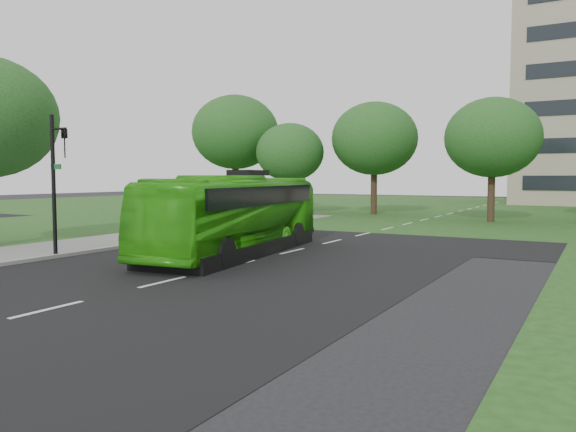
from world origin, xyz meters
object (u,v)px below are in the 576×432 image
object	(u,v)px
bus	(236,215)
tree_park_f	(235,132)
tree_park_a	(290,152)
tree_park_b	(374,139)
traffic_light	(56,174)
tree_park_c	(493,138)

from	to	relation	value
bus	tree_park_f	bearing A→B (deg)	117.25
tree_park_a	tree_park_b	distance (m)	7.20
traffic_light	tree_park_a	bearing A→B (deg)	94.66
tree_park_b	traffic_light	size ratio (longest dim) A/B	1.69
tree_park_b	tree_park_a	bearing A→B (deg)	-159.28
tree_park_a	tree_park_c	xyz separation A→B (m)	(16.65, -1.08, 0.61)
bus	traffic_light	bearing A→B (deg)	-148.20
tree_park_f	bus	bearing A→B (deg)	-55.25
tree_park_c	bus	size ratio (longest dim) A/B	0.75
tree_park_f	traffic_light	world-z (taller)	tree_park_f
tree_park_b	tree_park_f	size ratio (longest dim) A/B	0.88
tree_park_a	tree_park_f	size ratio (longest dim) A/B	0.73
tree_park_b	traffic_light	distance (m)	30.23
tree_park_f	bus	world-z (taller)	tree_park_f
tree_park_a	bus	distance (m)	25.61
tree_park_b	tree_park_c	xyz separation A→B (m)	(9.99, -3.60, -0.47)
tree_park_b	bus	distance (m)	26.34
bus	traffic_light	world-z (taller)	traffic_light
tree_park_f	bus	xyz separation A→B (m)	(16.62, -23.96, -5.62)
traffic_light	tree_park_b	bearing A→B (deg)	81.19
tree_park_a	tree_park_f	distance (m)	6.59
tree_park_a	tree_park_b	world-z (taller)	tree_park_b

